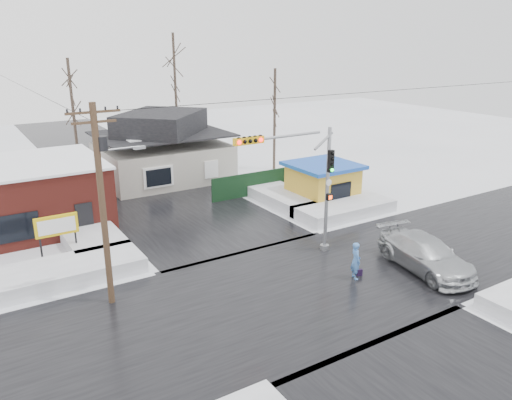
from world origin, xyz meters
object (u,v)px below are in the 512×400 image
utility_pole (103,195)px  pedestrian (356,261)px  traffic_signal (305,177)px  marquee_sign (57,227)px  car (425,254)px  kiosk (322,182)px

utility_pole → pedestrian: size_ratio=4.70×
utility_pole → pedestrian: bearing=-20.5°
traffic_signal → marquee_sign: (-11.43, 6.53, -2.62)m
utility_pole → car: bearing=-19.6°
traffic_signal → pedestrian: traffic_signal is taller
traffic_signal → car: size_ratio=1.19×
kiosk → pedestrian: 12.42m
traffic_signal → kiosk: size_ratio=1.52×
utility_pole → marquee_sign: utility_pole is taller
traffic_signal → marquee_sign: size_ratio=2.75×
pedestrian → car: 3.92m
utility_pole → pedestrian: (10.92, -4.08, -4.16)m
marquee_sign → kiosk: size_ratio=0.55×
pedestrian → car: pedestrian is taller
utility_pole → kiosk: size_ratio=1.96×
traffic_signal → pedestrian: bearing=-81.0°
pedestrian → marquee_sign: bearing=68.6°
traffic_signal → kiosk: traffic_signal is taller
kiosk → pedestrian: kiosk is taller
utility_pole → kiosk: utility_pole is taller
traffic_signal → pedestrian: size_ratio=3.66×
marquee_sign → kiosk: 18.51m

